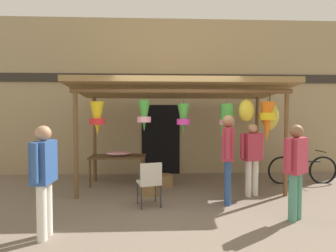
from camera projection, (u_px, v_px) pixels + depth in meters
The scene contains 13 objects.
ground_plane at pixel (177, 198), 5.52m from camera, with size 30.00×30.00×0.00m, color #756656.
shop_facade at pixel (171, 97), 7.83m from camera, with size 11.23×0.29×4.47m.
market_stall_canopy at pixel (185, 97), 6.12m from camera, with size 4.87×2.14×2.48m.
display_table at pixel (118, 159), 6.56m from camera, with size 1.34×0.68×0.71m.
flower_heap_on_table at pixel (119, 153), 6.60m from camera, with size 0.60×0.42×0.10m.
folding_chair at pixel (150, 180), 4.93m from camera, with size 0.49×0.49×0.84m.
wicker_basket_by_table at pixel (149, 189), 5.73m from camera, with size 0.39×0.39×0.25m, color olive.
wicker_basket_spare at pixel (165, 180), 6.46m from camera, with size 0.40×0.40×0.26m, color olive.
parked_bicycle at pixel (302, 170), 6.65m from camera, with size 1.75×0.44×0.92m.
vendor_in_orange at pixel (252, 154), 5.60m from camera, with size 0.56×0.35×1.53m.
customer_foreground at pixel (228, 151), 5.10m from camera, with size 0.32×0.57×1.71m.
shopper_by_bananas at pixel (296, 164), 4.31m from camera, with size 0.49×0.42×1.55m.
passerby_at_right at pixel (44, 172), 3.67m from camera, with size 0.23×0.59×1.56m.
Camera 1 is at (-0.42, -5.44, 1.71)m, focal length 28.51 mm.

